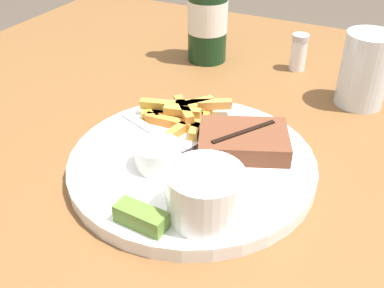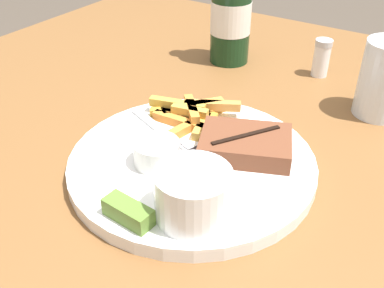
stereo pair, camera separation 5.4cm
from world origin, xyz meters
name	(u,v)px [view 2 (the right image)]	position (x,y,z in m)	size (l,w,h in m)	color
dining_table	(192,217)	(0.00, 0.00, 0.69)	(1.18, 1.20, 0.78)	brown
dinner_plate	(192,163)	(0.00, 0.00, 0.78)	(0.30, 0.30, 0.02)	white
steak_portion	(245,144)	(0.05, 0.05, 0.81)	(0.13, 0.12, 0.03)	brown
fries_pile	(190,114)	(-0.05, 0.07, 0.80)	(0.12, 0.15, 0.02)	gold
coleslaw_cup	(193,192)	(0.06, -0.09, 0.82)	(0.08, 0.08, 0.06)	white
dipping_sauce_cup	(157,152)	(-0.03, -0.03, 0.81)	(0.06, 0.06, 0.03)	silver
pickle_spear	(128,212)	(0.01, -0.13, 0.80)	(0.06, 0.03, 0.02)	#567A2D
fork_utensil	(157,128)	(-0.07, 0.03, 0.80)	(0.13, 0.06, 0.00)	#B7B7BC
knife_utensil	(217,146)	(0.01, 0.04, 0.80)	(0.07, 0.16, 0.01)	#B7B7BC
beer_bottle	(231,15)	(-0.13, 0.32, 0.86)	(0.07, 0.07, 0.24)	#143319
salt_shaker	(322,58)	(0.04, 0.35, 0.81)	(0.03, 0.03, 0.07)	white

